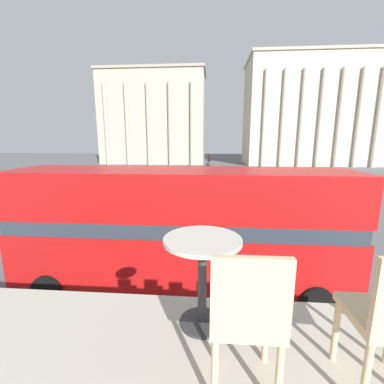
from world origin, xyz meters
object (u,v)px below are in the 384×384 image
traffic_light_mid (208,177)px  plaza_building_left (154,119)px  cafe_chair_0 (246,315)px  traffic_light_far (209,167)px  traffic_light_near (252,197)px  pedestrian_olive (175,195)px  cafe_dining_table (202,262)px  double_decker_bus (181,225)px  pedestrian_blue (170,184)px  plaza_building_right (308,113)px  pedestrian_black (118,204)px  pedestrian_white (222,177)px

traffic_light_mid → plaza_building_left: bearing=108.5°
cafe_chair_0 → traffic_light_far: 25.38m
traffic_light_near → pedestrian_olive: size_ratio=1.91×
cafe_chair_0 → traffic_light_far: (-0.53, 25.31, -1.71)m
cafe_dining_table → traffic_light_near: bearing=79.2°
cafe_dining_table → traffic_light_near: size_ratio=0.21×
double_decker_bus → pedestrian_blue: bearing=96.3°
cafe_chair_0 → plaza_building_left: bearing=102.7°
double_decker_bus → traffic_light_far: 18.41m
plaza_building_right → cafe_dining_table: bearing=-109.7°
pedestrian_olive → plaza_building_left: bearing=106.3°
pedestrian_black → pedestrian_olive: bearing=-2.7°
traffic_light_near → double_decker_bus: bearing=-121.9°
pedestrian_olive → pedestrian_blue: (-1.35, 5.92, -0.14)m
cafe_chair_0 → traffic_light_near: cafe_chair_0 is taller
cafe_dining_table → plaza_building_left: (-13.27, 58.04, 5.83)m
traffic_light_near → cafe_chair_0: bearing=-99.1°
plaza_building_right → traffic_light_near: size_ratio=7.76×
cafe_dining_table → traffic_light_far: cafe_dining_table is taller
traffic_light_far → pedestrian_black: (-5.81, -10.66, -1.44)m
traffic_light_far → pedestrian_blue: (-3.80, -1.82, -1.58)m
cafe_dining_table → traffic_light_near: (2.18, 11.38, -1.95)m
pedestrian_olive → double_decker_bus: bearing=-78.8°
traffic_light_near → pedestrian_black: (-8.25, 2.71, -1.23)m
double_decker_bus → pedestrian_white: 20.98m
traffic_light_far → pedestrian_black: traffic_light_far is taller
pedestrian_black → plaza_building_left: bearing=55.5°
double_decker_bus → cafe_chair_0: cafe_chair_0 is taller
cafe_dining_table → pedestrian_white: cafe_dining_table is taller
cafe_chair_0 → pedestrian_olive: (-2.98, 17.57, -3.15)m
cafe_dining_table → pedestrian_blue: size_ratio=0.46×
double_decker_bus → pedestrian_olive: bearing=95.1°
cafe_dining_table → cafe_chair_0: size_ratio=0.80×
plaza_building_left → pedestrian_blue: 37.43m
cafe_chair_0 → traffic_light_mid: cafe_chair_0 is taller
plaza_building_right → plaza_building_left: bearing=179.0°
cafe_chair_0 → traffic_light_near: bearing=80.6°
traffic_light_near → pedestrian_olive: (-4.89, 5.63, -1.22)m
pedestrian_blue → plaza_building_right: bearing=-152.0°
double_decker_bus → pedestrian_blue: 16.93m
traffic_light_mid → cafe_dining_table: bearing=-89.1°
traffic_light_far → pedestrian_blue: 4.50m
pedestrian_black → pedestrian_white: size_ratio=1.01×
traffic_light_near → plaza_building_right: bearing=68.2°
pedestrian_black → traffic_light_mid: bearing=-1.8°
traffic_light_near → pedestrian_black: bearing=161.8°
traffic_light_mid → pedestrian_olive: traffic_light_mid is taller
plaza_building_right → traffic_light_mid: size_ratio=8.22×
traffic_light_near → traffic_light_far: size_ratio=0.91×
cafe_chair_0 → pedestrian_black: (-6.33, 14.65, -3.15)m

